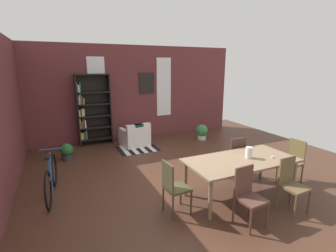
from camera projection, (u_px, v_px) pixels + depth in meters
The scene contains 19 objects.
ground_plane at pixel (183, 180), 5.61m from camera, with size 9.89×9.89×0.00m, color #472A1E.
back_wall_brick at pixel (132, 93), 8.65m from camera, with size 7.77×0.12×3.20m, color brown.
window_pane_0 at pixel (97, 90), 8.07m from camera, with size 0.55×0.02×2.08m, color white.
window_pane_1 at pixel (164, 87), 9.03m from camera, with size 0.55×0.02×2.08m, color white.
dining_table at pixel (241, 163), 4.78m from camera, with size 2.16×1.06×0.76m.
vase_on_table at pixel (249, 153), 4.81m from camera, with size 0.13×0.13×0.22m, color silver.
tealight_candle_0 at pixel (273, 157), 4.84m from camera, with size 0.04×0.04×0.04m, color silver.
dining_chair_near_left at pixel (248, 194), 3.96m from camera, with size 0.43×0.43×0.95m.
dining_chair_far_right at pixel (235, 155), 5.69m from camera, with size 0.44×0.44×0.95m.
dining_chair_near_right at pixel (291, 182), 4.35m from camera, with size 0.42×0.42×0.95m.
dining_chair_head_right at pixel (293, 160), 5.42m from camera, with size 0.42×0.42×0.95m.
dining_chair_head_left at pixel (173, 186), 4.23m from camera, with size 0.42×0.42×0.95m.
bookshelf_tall at pixel (92, 110), 7.95m from camera, with size 1.05×0.33×2.27m.
armchair_white at pixel (135, 137), 8.02m from camera, with size 0.90×0.90×0.75m.
bicycle_second at pixel (51, 178), 4.86m from camera, with size 0.44×1.67×0.90m.
potted_plant_by_shelf at pixel (202, 132), 8.66m from camera, with size 0.42×0.42×0.53m.
potted_plant_corner at pixel (67, 151), 6.79m from camera, with size 0.35×0.35×0.45m.
striped_rug at pixel (137, 148), 7.75m from camera, with size 1.21×1.02×0.01m.
framed_picture at pixel (147, 83), 8.71m from camera, with size 0.56×0.03×0.72m, color black.
Camera 1 is at (-2.47, -4.55, 2.50)m, focal length 26.48 mm.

